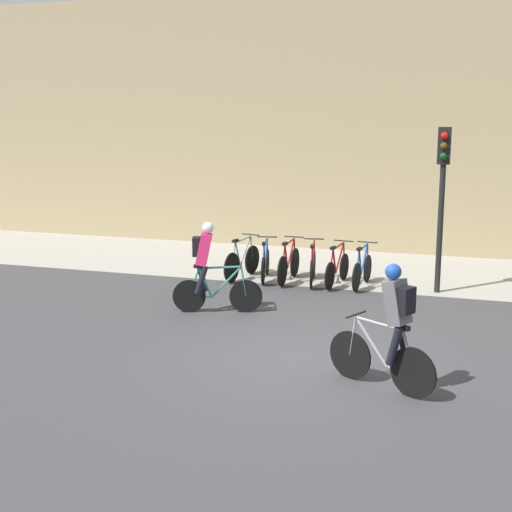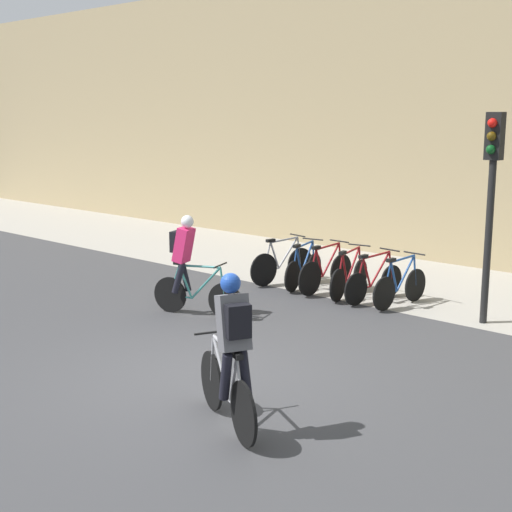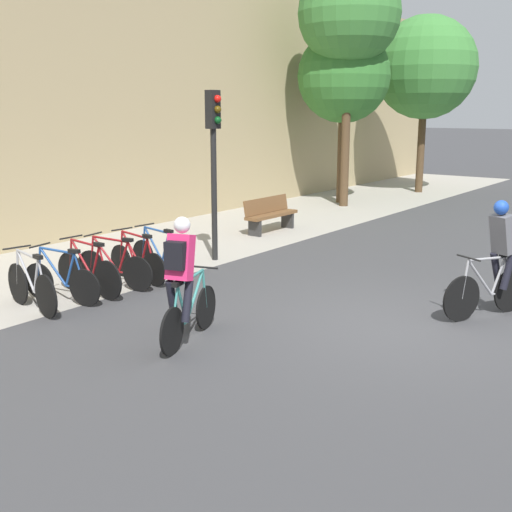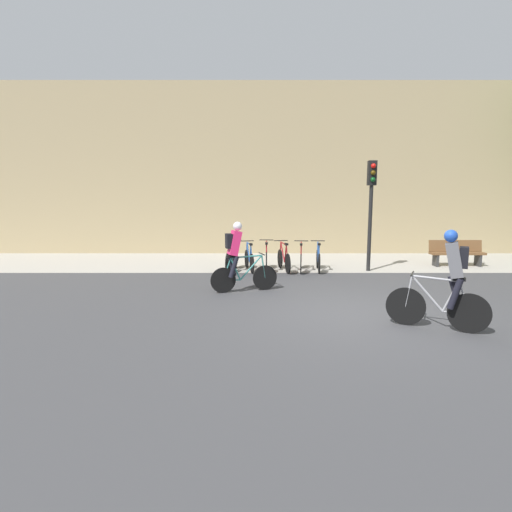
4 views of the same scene
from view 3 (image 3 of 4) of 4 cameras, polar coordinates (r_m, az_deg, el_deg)
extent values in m
plane|color=#3D3D3F|center=(9.71, 12.24, -6.09)|extent=(200.00, 200.00, 0.00)
cube|color=#A39E93|center=(13.79, -14.09, -0.51)|extent=(44.00, 4.50, 0.01)
cube|color=tan|center=(15.52, -20.97, 13.57)|extent=(44.00, 0.60, 7.03)
cylinder|color=black|center=(9.32, -4.47, -4.58)|extent=(0.62, 0.23, 0.64)
cylinder|color=black|center=(8.39, -7.48, -6.66)|extent=(0.62, 0.23, 0.64)
cylinder|color=teal|center=(8.91, -5.46, -3.52)|extent=(0.58, 0.22, 0.62)
cylinder|color=teal|center=(8.57, -6.58, -4.32)|extent=(0.28, 0.12, 0.58)
cylinder|color=teal|center=(8.73, -5.83, -1.94)|extent=(0.78, 0.28, 0.07)
cylinder|color=teal|center=(8.57, -6.82, -6.26)|extent=(0.43, 0.16, 0.05)
cylinder|color=teal|center=(8.38, -7.23, -4.68)|extent=(0.23, 0.10, 0.56)
cylinder|color=teal|center=(9.20, -4.61, -2.93)|extent=(0.13, 0.07, 0.59)
cylinder|color=black|center=(9.07, -4.76, -0.99)|extent=(0.17, 0.45, 0.03)
cube|color=black|center=(8.38, -6.99, -2.44)|extent=(0.21, 0.14, 0.06)
cube|color=#E52866|center=(8.38, -6.76, -0.09)|extent=(0.40, 0.40, 0.63)
sphere|color=silver|center=(8.37, -6.59, 2.76)|extent=(0.28, 0.28, 0.22)
cylinder|color=black|center=(8.44, -6.13, -4.03)|extent=(0.29, 0.19, 0.56)
cylinder|color=black|center=(8.53, -7.47, -3.87)|extent=(0.26, 0.18, 0.56)
cube|color=black|center=(8.25, -7.19, 0.04)|extent=(0.21, 0.29, 0.36)
cylinder|color=black|center=(10.07, 17.79, -3.64)|extent=(0.65, 0.34, 0.70)
cylinder|color=black|center=(10.81, 21.71, -2.83)|extent=(0.65, 0.34, 0.70)
cylinder|color=#99999E|center=(10.24, 19.30, -1.84)|extent=(0.53, 0.29, 0.62)
cylinder|color=#99999E|center=(10.52, 20.75, -1.66)|extent=(0.26, 0.15, 0.58)
cylinder|color=#99999E|center=(10.26, 19.86, -0.23)|extent=(0.71, 0.37, 0.07)
cylinder|color=#99999E|center=(10.66, 20.97, -3.03)|extent=(0.39, 0.21, 0.05)
cylinder|color=#99999E|center=(10.67, 21.50, -1.48)|extent=(0.21, 0.12, 0.56)
cylinder|color=#99999E|center=(10.02, 18.08, -2.01)|extent=(0.12, 0.08, 0.59)
cylinder|color=black|center=(9.97, 18.38, -0.15)|extent=(0.23, 0.43, 0.03)
cube|color=black|center=(10.53, 21.30, 0.12)|extent=(0.21, 0.16, 0.06)
cube|color=#5B5B60|center=(10.40, 21.08, 1.84)|extent=(0.43, 0.43, 0.63)
sphere|color=#1E47AD|center=(10.27, 20.97, 4.05)|extent=(0.29, 0.29, 0.22)
cylinder|color=black|center=(10.62, 20.58, -1.08)|extent=(0.29, 0.22, 0.56)
cylinder|color=black|center=(10.48, 21.46, -1.33)|extent=(0.26, 0.20, 0.56)
cube|color=black|center=(10.49, 21.62, 2.17)|extent=(0.24, 0.30, 0.36)
cylinder|color=black|center=(11.14, -20.40, -2.34)|extent=(0.15, 0.68, 0.68)
cylinder|color=black|center=(10.25, -18.16, -3.44)|extent=(0.15, 0.68, 0.68)
cylinder|color=#99999E|center=(10.76, -19.79, -1.25)|extent=(0.13, 0.55, 0.62)
cylinder|color=#99999E|center=(10.44, -18.95, -1.70)|extent=(0.08, 0.26, 0.58)
cylinder|color=#99999E|center=(10.60, -19.66, 0.13)|extent=(0.16, 0.74, 0.07)
cylinder|color=#99999E|center=(10.43, -18.63, -3.25)|extent=(0.10, 0.40, 0.05)
cylinder|color=#99999E|center=(10.26, -18.48, -1.86)|extent=(0.07, 0.21, 0.56)
cylinder|color=#99999E|center=(11.03, -20.43, -0.92)|extent=(0.05, 0.12, 0.58)
cylinder|color=black|center=(10.93, -20.49, 0.72)|extent=(0.46, 0.10, 0.03)
cube|color=black|center=(10.27, -18.82, -0.06)|extent=(0.11, 0.21, 0.06)
cylinder|color=black|center=(11.33, -18.73, -2.12)|extent=(0.15, 0.61, 0.62)
cylinder|color=black|center=(10.69, -14.97, -2.75)|extent=(0.15, 0.61, 0.62)
cylinder|color=#1E478C|center=(11.04, -17.60, -0.91)|extent=(0.14, 0.53, 0.62)
cylinder|color=#1E478C|center=(10.80, -16.19, -1.20)|extent=(0.09, 0.25, 0.58)
cylinder|color=#1E478C|center=(10.91, -17.29, 0.47)|extent=(0.18, 0.72, 0.07)
cylinder|color=#1E478C|center=(10.82, -15.76, -2.66)|extent=(0.11, 0.39, 0.05)
cylinder|color=#1E478C|center=(10.68, -15.42, -1.27)|extent=(0.07, 0.21, 0.56)
cylinder|color=#1E478C|center=(11.24, -18.69, -0.71)|extent=(0.06, 0.12, 0.58)
cylinder|color=black|center=(11.14, -18.67, 0.92)|extent=(0.46, 0.12, 0.03)
cube|color=black|center=(10.66, -15.87, 0.42)|extent=(0.12, 0.21, 0.06)
cylinder|color=black|center=(11.72, -16.16, -1.31)|extent=(0.05, 0.68, 0.68)
cylinder|color=black|center=(10.93, -13.04, -2.13)|extent=(0.05, 0.68, 0.68)
cylinder|color=maroon|center=(11.38, -15.23, -0.20)|extent=(0.05, 0.56, 0.62)
cylinder|color=maroon|center=(11.09, -14.06, -0.55)|extent=(0.05, 0.26, 0.58)
cylinder|color=maroon|center=(11.24, -14.97, 1.13)|extent=(0.06, 0.75, 0.07)
cylinder|color=maroon|center=(11.09, -13.70, -2.00)|extent=(0.04, 0.41, 0.05)
cylinder|color=maroon|center=(10.94, -13.41, -0.66)|extent=(0.04, 0.21, 0.56)
cylinder|color=maroon|center=(11.62, -16.13, 0.05)|extent=(0.04, 0.12, 0.58)
cylinder|color=black|center=(11.52, -16.12, 1.62)|extent=(0.46, 0.04, 0.03)
cube|color=black|center=(10.94, -13.80, 1.02)|extent=(0.08, 0.20, 0.06)
cylinder|color=black|center=(12.00, -14.43, -0.99)|extent=(0.14, 0.63, 0.63)
cylinder|color=black|center=(11.35, -10.47, -1.58)|extent=(0.14, 0.63, 0.63)
cylinder|color=maroon|center=(11.71, -13.20, 0.16)|extent=(0.14, 0.57, 0.62)
cylinder|color=maroon|center=(11.47, -11.72, -0.11)|extent=(0.08, 0.27, 0.58)
cylinder|color=maroon|center=(11.58, -12.84, 1.47)|extent=(0.17, 0.77, 0.07)
cylinder|color=maroon|center=(11.48, -11.29, -1.49)|extent=(0.10, 0.42, 0.05)
cylinder|color=maroon|center=(11.34, -10.90, -0.18)|extent=(0.07, 0.22, 0.56)
cylinder|color=maroon|center=(11.91, -14.36, 0.35)|extent=(0.06, 0.12, 0.59)
cylinder|color=black|center=(11.82, -14.30, 1.89)|extent=(0.46, 0.11, 0.03)
cube|color=black|center=(11.34, -11.34, 1.42)|extent=(0.11, 0.21, 0.06)
cylinder|color=black|center=(12.45, -11.92, -0.40)|extent=(0.11, 0.61, 0.61)
cylinder|color=black|center=(11.62, -8.98, -1.22)|extent=(0.11, 0.61, 0.61)
cylinder|color=maroon|center=(12.10, -11.02, 0.63)|extent=(0.11, 0.57, 0.62)
cylinder|color=maroon|center=(11.80, -9.93, 0.29)|extent=(0.07, 0.27, 0.58)
cylinder|color=maroon|center=(11.95, -10.76, 1.87)|extent=(0.13, 0.77, 0.07)
cylinder|color=maroon|center=(11.79, -9.60, -1.08)|extent=(0.08, 0.42, 0.05)
cylinder|color=maroon|center=(11.63, -9.31, 0.17)|extent=(0.06, 0.22, 0.56)
cylinder|color=maroon|center=(12.35, -11.87, 0.87)|extent=(0.05, 0.12, 0.59)
cylinder|color=black|center=(12.25, -11.83, 2.36)|extent=(0.46, 0.08, 0.03)
cube|color=black|center=(11.64, -9.65, 1.75)|extent=(0.10, 0.21, 0.06)
cylinder|color=black|center=(12.77, -9.99, 0.04)|extent=(0.09, 0.62, 0.62)
cylinder|color=black|center=(12.04, -7.16, -0.64)|extent=(0.09, 0.62, 0.62)
cylinder|color=#1E478C|center=(12.46, -9.11, 1.08)|extent=(0.09, 0.53, 0.62)
cylinder|color=#1E478C|center=(12.19, -8.06, 0.78)|extent=(0.06, 0.25, 0.58)
cylinder|color=#1E478C|center=(12.32, -8.85, 2.30)|extent=(0.11, 0.71, 0.07)
cylinder|color=#1E478C|center=(12.19, -7.75, -0.54)|extent=(0.07, 0.39, 0.05)
cylinder|color=#1E478C|center=(12.05, -7.47, 0.69)|extent=(0.05, 0.21, 0.56)
cylinder|color=#1E478C|center=(12.68, -9.93, 1.29)|extent=(0.05, 0.12, 0.58)
cylinder|color=black|center=(12.59, -9.88, 2.74)|extent=(0.46, 0.07, 0.03)
cube|color=black|center=(12.05, -7.78, 2.22)|extent=(0.10, 0.21, 0.06)
cylinder|color=black|center=(13.32, -3.77, 6.99)|extent=(0.12, 0.12, 3.49)
cube|color=black|center=(13.25, -3.86, 12.86)|extent=(0.26, 0.20, 0.76)
sphere|color=red|center=(13.17, -3.44, 13.78)|extent=(0.15, 0.15, 0.15)
sphere|color=#4C380A|center=(13.17, -3.43, 12.87)|extent=(0.15, 0.15, 0.15)
sphere|color=#0C4719|center=(13.17, -3.42, 11.96)|extent=(0.15, 0.15, 0.15)
cube|color=brown|center=(16.60, 1.42, 3.68)|extent=(1.82, 0.40, 0.08)
cube|color=brown|center=(16.67, 0.91, 4.55)|extent=(1.82, 0.12, 0.40)
cube|color=#2D2D2D|center=(16.06, -0.10, 2.55)|extent=(0.08, 0.36, 0.45)
cube|color=#2D2D2D|center=(17.23, 2.82, 3.25)|extent=(0.08, 0.36, 0.45)
cylinder|color=#4C3823|center=(21.21, 7.99, 11.12)|extent=(0.28, 0.28, 4.99)
sphere|color=#3D7F38|center=(21.41, 8.30, 20.62)|extent=(3.21, 3.21, 3.21)
cylinder|color=#4C3823|center=(22.06, 7.61, 8.86)|extent=(0.28, 0.28, 3.19)
sphere|color=#33702D|center=(22.03, 7.81, 15.58)|extent=(3.05, 3.05, 3.05)
cylinder|color=#4C3823|center=(25.46, 14.45, 9.33)|extent=(0.28, 0.28, 3.40)
sphere|color=#3D7F38|center=(25.47, 14.83, 15.90)|extent=(3.76, 3.76, 3.76)
camera|label=1|loc=(12.76, 69.45, 7.58)|focal=50.00mm
camera|label=2|loc=(15.10, 47.53, 9.99)|focal=50.00mm
camera|label=4|loc=(7.67, 68.53, -1.24)|focal=28.00mm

